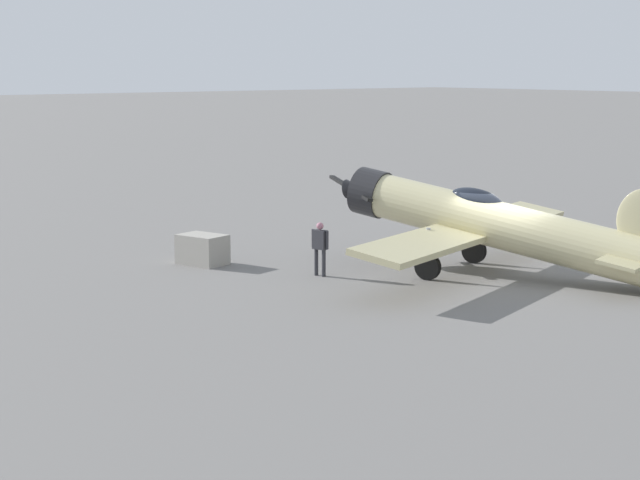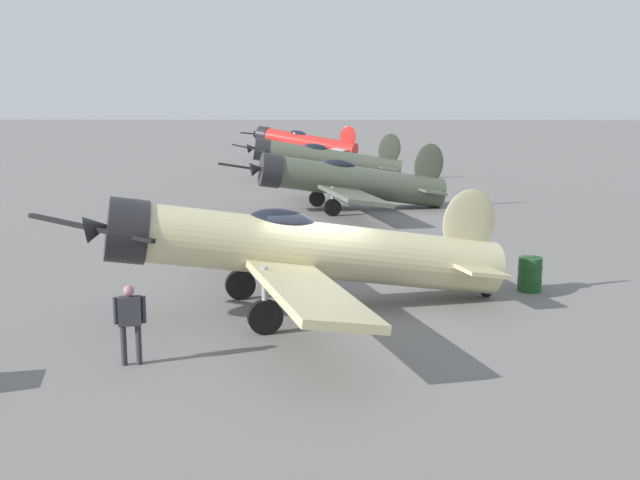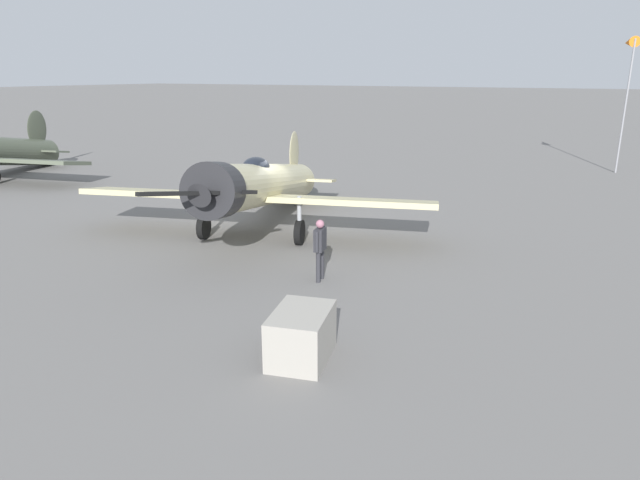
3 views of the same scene
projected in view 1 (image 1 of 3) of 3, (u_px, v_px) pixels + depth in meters
name	position (u px, v px, depth m)	size (l,w,h in m)	color
ground_plane	(504.00, 277.00, 31.45)	(400.00, 400.00, 0.00)	slate
airplane_foreground	(490.00, 224.00, 31.46)	(11.67, 11.60, 3.06)	beige
ground_crew_mechanic	(320.00, 244.00, 31.49)	(0.63, 0.31, 1.63)	#2D2D33
equipment_crate	(202.00, 249.00, 33.43)	(1.69, 1.36, 0.96)	#9E998E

